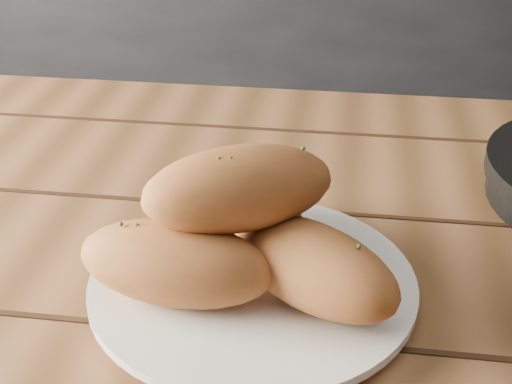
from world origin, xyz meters
name	(u,v)px	position (x,y,z in m)	size (l,w,h in m)	color
counter	(456,65)	(0.00, 1.70, 0.45)	(2.80, 0.60, 0.90)	black
table	(450,367)	(-0.19, 0.20, 0.65)	(1.42, 0.90, 0.75)	brown
plate	(253,286)	(-0.37, 0.15, 0.76)	(0.28, 0.28, 0.02)	white
bread_rolls	(245,232)	(-0.37, 0.15, 0.82)	(0.28, 0.24, 0.12)	#AA572F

